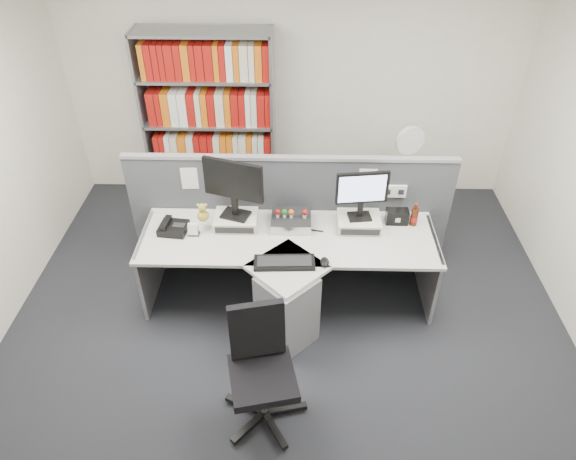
{
  "coord_description": "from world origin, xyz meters",
  "views": [
    {
      "loc": [
        0.08,
        -2.78,
        3.55
      ],
      "look_at": [
        0.0,
        0.65,
        0.92
      ],
      "focal_mm": 32.57,
      "sensor_mm": 36.0,
      "label": 1
    }
  ],
  "objects_px": {
    "monitor_left": "(233,184)",
    "desktop_pc": "(291,221)",
    "mouse": "(325,262)",
    "speaker": "(397,216)",
    "desk_phone": "(173,228)",
    "desk_fan": "(409,143)",
    "filing_cabinet": "(401,198)",
    "desk": "(288,276)",
    "office_chair": "(261,365)",
    "desk_calendar": "(193,230)",
    "shelving_unit": "(210,125)",
    "monitor_right": "(362,191)",
    "keyboard": "(284,262)",
    "cola_bottle": "(414,217)"
  },
  "relations": [
    {
      "from": "desk_phone",
      "to": "desk_fan",
      "type": "xyz_separation_m",
      "value": [
        2.22,
        1.12,
        0.26
      ]
    },
    {
      "from": "monitor_right",
      "to": "shelving_unit",
      "type": "xyz_separation_m",
      "value": [
        -1.53,
        1.47,
        -0.12
      ]
    },
    {
      "from": "desktop_pc",
      "to": "office_chair",
      "type": "bearing_deg",
      "value": -97.66
    },
    {
      "from": "mouse",
      "to": "filing_cabinet",
      "type": "bearing_deg",
      "value": 59.76
    },
    {
      "from": "monitor_left",
      "to": "desktop_pc",
      "type": "bearing_deg",
      "value": 1.14
    },
    {
      "from": "monitor_right",
      "to": "filing_cabinet",
      "type": "height_order",
      "value": "monitor_right"
    },
    {
      "from": "monitor_left",
      "to": "mouse",
      "type": "distance_m",
      "value": 1.02
    },
    {
      "from": "mouse",
      "to": "desk_phone",
      "type": "xyz_separation_m",
      "value": [
        -1.33,
        0.41,
        0.02
      ]
    },
    {
      "from": "monitor_left",
      "to": "shelving_unit",
      "type": "relative_size",
      "value": 0.28
    },
    {
      "from": "desk",
      "to": "monitor_left",
      "type": "bearing_deg",
      "value": 141.01
    },
    {
      "from": "monitor_left",
      "to": "filing_cabinet",
      "type": "distance_m",
      "value": 2.12
    },
    {
      "from": "desk",
      "to": "filing_cabinet",
      "type": "relative_size",
      "value": 3.71
    },
    {
      "from": "desk_phone",
      "to": "office_chair",
      "type": "bearing_deg",
      "value": -56.29
    },
    {
      "from": "desk",
      "to": "desk_fan",
      "type": "bearing_deg",
      "value": 49.39
    },
    {
      "from": "desktop_pc",
      "to": "desk_calendar",
      "type": "distance_m",
      "value": 0.87
    },
    {
      "from": "desk",
      "to": "monitor_left",
      "type": "xyz_separation_m",
      "value": [
        -0.47,
        0.38,
        0.69
      ]
    },
    {
      "from": "monitor_left",
      "to": "monitor_right",
      "type": "height_order",
      "value": "monitor_left"
    },
    {
      "from": "speaker",
      "to": "cola_bottle",
      "type": "distance_m",
      "value": 0.15
    },
    {
      "from": "mouse",
      "to": "desk_fan",
      "type": "distance_m",
      "value": 1.8
    },
    {
      "from": "shelving_unit",
      "to": "keyboard",
      "type": "bearing_deg",
      "value": -66.27
    },
    {
      "from": "desk",
      "to": "keyboard",
      "type": "distance_m",
      "value": 0.31
    },
    {
      "from": "desktop_pc",
      "to": "desk_calendar",
      "type": "xyz_separation_m",
      "value": [
        -0.85,
        -0.16,
        0.0
      ]
    },
    {
      "from": "desk",
      "to": "desk_calendar",
      "type": "xyz_separation_m",
      "value": [
        -0.83,
        0.23,
        0.31
      ]
    },
    {
      "from": "desk_fan",
      "to": "office_chair",
      "type": "height_order",
      "value": "desk_fan"
    },
    {
      "from": "filing_cabinet",
      "to": "desk_phone",
      "type": "bearing_deg",
      "value": -153.2
    },
    {
      "from": "mouse",
      "to": "filing_cabinet",
      "type": "relative_size",
      "value": 0.17
    },
    {
      "from": "cola_bottle",
      "to": "desktop_pc",
      "type": "bearing_deg",
      "value": -178.26
    },
    {
      "from": "filing_cabinet",
      "to": "office_chair",
      "type": "bearing_deg",
      "value": -119.61
    },
    {
      "from": "speaker",
      "to": "filing_cabinet",
      "type": "height_order",
      "value": "speaker"
    },
    {
      "from": "desk_calendar",
      "to": "desk_fan",
      "type": "relative_size",
      "value": 0.23
    },
    {
      "from": "mouse",
      "to": "speaker",
      "type": "distance_m",
      "value": 0.89
    },
    {
      "from": "desk_phone",
      "to": "desk_calendar",
      "type": "relative_size",
      "value": 2.27
    },
    {
      "from": "mouse",
      "to": "desk_fan",
      "type": "height_order",
      "value": "desk_fan"
    },
    {
      "from": "monitor_left",
      "to": "speaker",
      "type": "xyz_separation_m",
      "value": [
        1.45,
        0.07,
        -0.36
      ]
    },
    {
      "from": "monitor_left",
      "to": "shelving_unit",
      "type": "distance_m",
      "value": 1.54
    },
    {
      "from": "monitor_right",
      "to": "desk_phone",
      "type": "height_order",
      "value": "monitor_right"
    },
    {
      "from": "monitor_left",
      "to": "office_chair",
      "type": "distance_m",
      "value": 1.56
    },
    {
      "from": "keyboard",
      "to": "desk_fan",
      "type": "distance_m",
      "value": 1.99
    },
    {
      "from": "keyboard",
      "to": "desk_phone",
      "type": "xyz_separation_m",
      "value": [
        -1.0,
        0.42,
        0.02
      ]
    },
    {
      "from": "desktop_pc",
      "to": "mouse",
      "type": "distance_m",
      "value": 0.6
    },
    {
      "from": "desk",
      "to": "desk_fan",
      "type": "relative_size",
      "value": 5.05
    },
    {
      "from": "desktop_pc",
      "to": "mouse",
      "type": "relative_size",
      "value": 2.97
    },
    {
      "from": "keyboard",
      "to": "filing_cabinet",
      "type": "xyz_separation_m",
      "value": [
        1.22,
        1.54,
        -0.39
      ]
    },
    {
      "from": "mouse",
      "to": "speaker",
      "type": "bearing_deg",
      "value": 41.44
    },
    {
      "from": "mouse",
      "to": "desk_phone",
      "type": "relative_size",
      "value": 0.45
    },
    {
      "from": "filing_cabinet",
      "to": "desk_fan",
      "type": "xyz_separation_m",
      "value": [
        0.0,
        -0.0,
        0.67
      ]
    },
    {
      "from": "monitor_left",
      "to": "speaker",
      "type": "relative_size",
      "value": 2.77
    },
    {
      "from": "filing_cabinet",
      "to": "office_chair",
      "type": "height_order",
      "value": "office_chair"
    },
    {
      "from": "desk_fan",
      "to": "office_chair",
      "type": "bearing_deg",
      "value": -119.61
    },
    {
      "from": "desk",
      "to": "monitor_right",
      "type": "height_order",
      "value": "monitor_right"
    }
  ]
}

